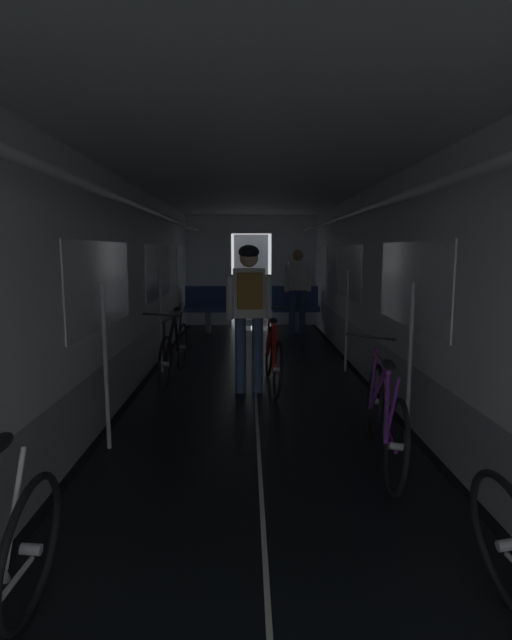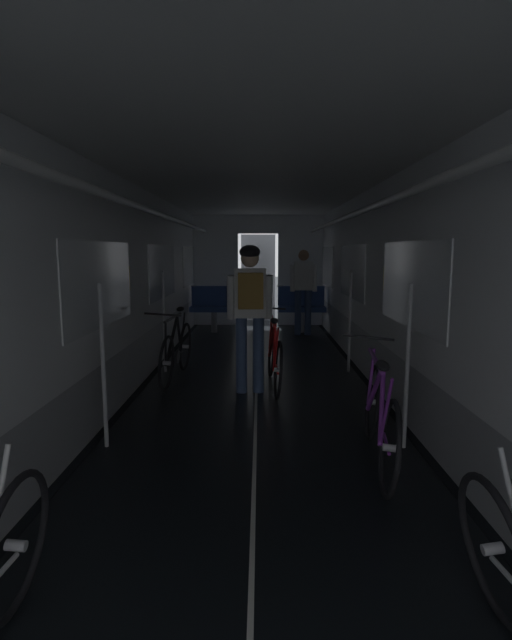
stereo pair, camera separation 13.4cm
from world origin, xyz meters
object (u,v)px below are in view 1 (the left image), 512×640
at_px(bicycle_black, 174,351).
at_px(bicycle_red_in_aisle, 273,356).
at_px(person_cyclist_aisle, 249,303).
at_px(person_standing_near_bench, 297,286).
at_px(bicycle_purple, 384,415).
at_px(bench_seat_far_right, 295,304).
at_px(bench_seat_far_left, 208,305).

bearing_deg(bicycle_black, bicycle_red_in_aisle, -14.84).
distance_m(person_cyclist_aisle, person_standing_near_bench, 4.11).
height_order(bicycle_red_in_aisle, person_standing_near_bench, person_standing_near_bench).
distance_m(person_cyclist_aisle, bicycle_red_in_aisle, 0.79).
distance_m(bicycle_purple, person_cyclist_aisle, 2.28).
height_order(person_cyclist_aisle, person_standing_near_bench, person_cyclist_aisle).
relative_size(bench_seat_far_right, bicycle_black, 0.58).
bearing_deg(bicycle_purple, person_standing_near_bench, 90.75).
bearing_deg(person_standing_near_bench, bench_seat_far_right, 90.41).
bearing_deg(person_standing_near_bench, bicycle_black, -119.73).
bearing_deg(person_cyclist_aisle, bench_seat_far_left, 100.75).
distance_m(bicycle_purple, bicycle_red_in_aisle, 2.30).
xyz_separation_m(bench_seat_far_right, bicycle_red_in_aisle, (-0.68, -4.11, -0.18)).
bearing_deg(bicycle_purple, bench_seat_far_right, 90.73).
height_order(bicycle_purple, bicycle_black, bicycle_purple).
relative_size(bicycle_red_in_aisle, person_standing_near_bench, 1.00).
bearing_deg(bicycle_purple, person_cyclist_aisle, 118.83).
xyz_separation_m(bicycle_red_in_aisle, person_standing_near_bench, (0.68, 3.73, 0.59)).
relative_size(bicycle_black, person_cyclist_aisle, 0.98).
bearing_deg(bicycle_red_in_aisle, bench_seat_far_right, 80.64).
xyz_separation_m(bench_seat_far_left, person_cyclist_aisle, (0.83, -4.37, 0.50)).
bearing_deg(bench_seat_far_right, person_standing_near_bench, -89.59).
distance_m(bicycle_black, person_cyclist_aisle, 1.33).
distance_m(bicycle_purple, bicycle_black, 3.22).
distance_m(bench_seat_far_right, bicycle_red_in_aisle, 4.17).
relative_size(bench_seat_far_left, person_standing_near_bench, 0.58).
distance_m(bench_seat_far_left, bicycle_red_in_aisle, 4.26).
bearing_deg(bicycle_red_in_aisle, bicycle_black, 165.16).
height_order(bench_seat_far_left, person_standing_near_bench, person_standing_near_bench).
bearing_deg(bicycle_red_in_aisle, bicycle_purple, -70.78).
distance_m(bicycle_black, person_standing_near_bench, 3.96).
height_order(bicycle_purple, bicycle_red_in_aisle, bicycle_purple).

